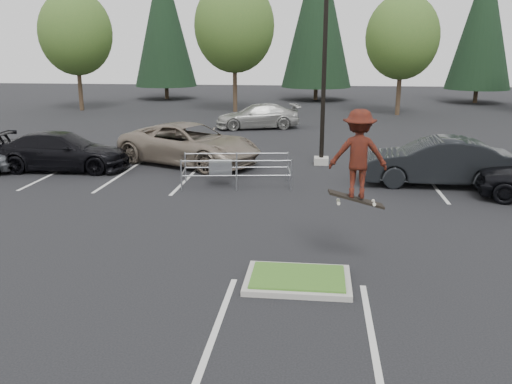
# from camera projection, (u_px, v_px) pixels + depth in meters

# --- Properties ---
(ground) EXTENTS (120.00, 120.00, 0.00)m
(ground) POSITION_uv_depth(u_px,v_px,m) (298.00, 283.00, 11.38)
(ground) COLOR black
(ground) RESTS_ON ground
(grass_median) EXTENTS (2.20, 1.60, 0.16)m
(grass_median) POSITION_uv_depth(u_px,v_px,m) (298.00, 279.00, 11.36)
(grass_median) COLOR #A09E95
(grass_median) RESTS_ON ground
(stall_lines) EXTENTS (22.62, 17.60, 0.01)m
(stall_lines) POSITION_uv_depth(u_px,v_px,m) (263.00, 202.00, 17.31)
(stall_lines) COLOR silver
(stall_lines) RESTS_ON ground
(light_pole) EXTENTS (0.70, 0.60, 10.12)m
(light_pole) POSITION_uv_depth(u_px,v_px,m) (325.00, 53.00, 21.65)
(light_pole) COLOR #A09E95
(light_pole) RESTS_ON ground
(decid_a) EXTENTS (5.44, 5.44, 8.91)m
(decid_a) POSITION_uv_depth(u_px,v_px,m) (76.00, 36.00, 40.73)
(decid_a) COLOR #38281C
(decid_a) RESTS_ON ground
(decid_b) EXTENTS (5.89, 5.89, 9.64)m
(decid_b) POSITION_uv_depth(u_px,v_px,m) (234.00, 29.00, 39.76)
(decid_b) COLOR #38281C
(decid_b) RESTS_ON ground
(decid_c) EXTENTS (5.12, 5.12, 8.38)m
(decid_c) POSITION_uv_depth(u_px,v_px,m) (402.00, 40.00, 37.97)
(decid_c) COLOR #38281C
(decid_c) RESTS_ON ground
(conif_a) EXTENTS (5.72, 5.72, 13.00)m
(conif_a) POSITION_uv_depth(u_px,v_px,m) (164.00, 21.00, 49.45)
(conif_a) COLOR #38281C
(conif_a) RESTS_ON ground
(conif_b) EXTENTS (6.38, 6.38, 14.50)m
(conif_b) POSITION_uv_depth(u_px,v_px,m) (318.00, 11.00, 48.19)
(conif_b) COLOR #38281C
(conif_b) RESTS_ON ground
(conif_c) EXTENTS (5.50, 5.50, 12.50)m
(conif_c) POSITION_uv_depth(u_px,v_px,m) (483.00, 22.00, 45.94)
(conif_c) COLOR #38281C
(conif_c) RESTS_ON ground
(cart_corral) EXTENTS (3.97, 1.88, 1.08)m
(cart_corral) POSITION_uv_depth(u_px,v_px,m) (224.00, 167.00, 19.14)
(cart_corral) COLOR #93969B
(cart_corral) RESTS_ON ground
(skateboarder) EXTENTS (1.24, 0.72, 2.15)m
(skateboarder) POSITION_uv_depth(u_px,v_px,m) (358.00, 155.00, 11.53)
(skateboarder) COLOR black
(skateboarder) RESTS_ON ground
(car_l_tan) EXTENTS (6.77, 5.11, 1.71)m
(car_l_tan) POSITION_uv_depth(u_px,v_px,m) (188.00, 144.00, 22.75)
(car_l_tan) COLOR gray
(car_l_tan) RESTS_ON ground
(car_l_black) EXTENTS (5.35, 2.37, 1.52)m
(car_l_black) POSITION_uv_depth(u_px,v_px,m) (62.00, 151.00, 21.60)
(car_l_black) COLOR black
(car_l_black) RESTS_ON ground
(car_r_charc) EXTENTS (5.22, 1.95, 1.70)m
(car_r_charc) POSITION_uv_depth(u_px,v_px,m) (435.00, 162.00, 19.22)
(car_r_charc) COLOR black
(car_r_charc) RESTS_ON ground
(car_far_silver) EXTENTS (5.39, 3.35, 1.46)m
(car_far_silver) POSITION_uv_depth(u_px,v_px,m) (259.00, 116.00, 32.65)
(car_far_silver) COLOR #A7A7A2
(car_far_silver) RESTS_ON ground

